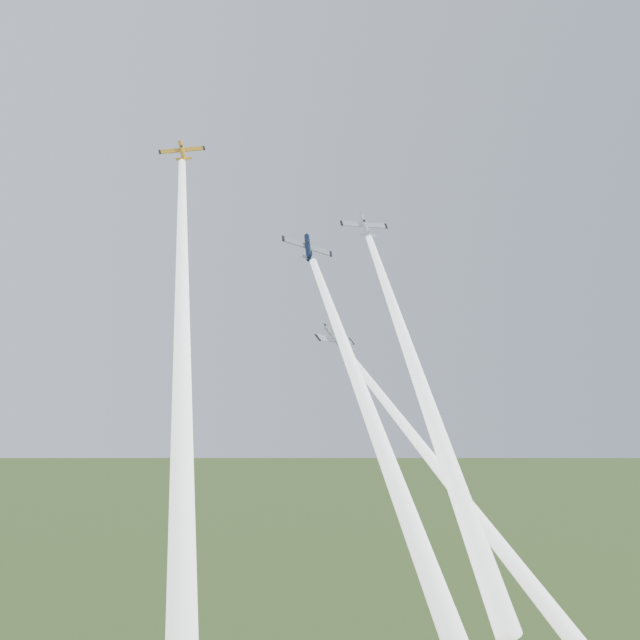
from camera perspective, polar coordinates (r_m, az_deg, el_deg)
The scene contains 8 objects.
plane_yellow at distance 117.65m, azimuth -9.78°, elevation 11.79°, with size 6.56×6.51×1.03m, color orange, non-canonical shape.
smoke_trail_yellow at distance 84.94m, azimuth -9.78°, elevation -1.16°, with size 2.47×2.47×73.06m, color white, non-canonical shape.
plane_navy at distance 112.91m, azimuth -0.87°, elevation 5.18°, with size 7.61×7.55×1.19m, color black, non-canonical shape.
smoke_trail_navy at distance 89.36m, azimuth 3.81°, elevation -7.30°, with size 2.47×2.47×59.88m, color white, non-canonical shape.
plane_silver_right at distance 120.60m, azimuth 3.20°, elevation 6.72°, with size 7.26×7.21×1.14m, color silver, non-canonical shape.
smoke_trail_silver_right at distance 95.25m, azimuth 7.27°, elevation -4.84°, with size 2.47×2.47×61.87m, color white, non-canonical shape.
plane_silver_low at distance 106.28m, azimuth 1.27°, elevation -1.52°, with size 7.25×7.19×1.14m, color #ADB3BB, non-canonical shape.
smoke_trail_silver_low at distance 94.67m, azimuth 12.21°, elevation -14.87°, with size 2.47×2.47×57.83m, color white, non-canonical shape.
Camera 1 is at (-53.29, -101.01, 82.22)m, focal length 45.00 mm.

